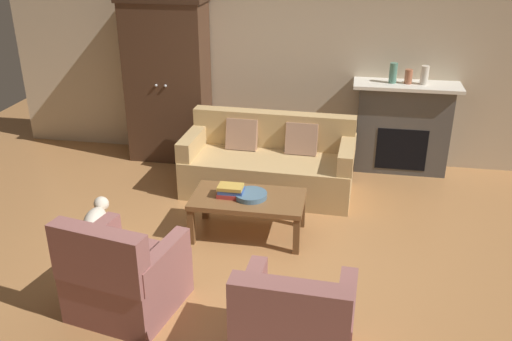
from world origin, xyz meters
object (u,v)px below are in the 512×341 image
at_px(armchair_near_right, 294,331).
at_px(dog, 96,220).
at_px(couch, 269,165).
at_px(fireplace, 403,127).
at_px(fruit_bowl, 251,195).
at_px(book_stack, 231,191).
at_px(mantel_vase_jade, 393,73).
at_px(armoire, 168,80).
at_px(mantel_vase_terracotta, 408,77).
at_px(mantel_vase_cream, 425,75).
at_px(coffee_table, 248,202).
at_px(armchair_near_left, 124,277).

xyz_separation_m(armchair_near_right, dog, (-2.07, 1.33, -0.07)).
xyz_separation_m(couch, dog, (-1.46, -1.45, -0.07)).
distance_m(fireplace, couch, 1.77).
bearing_deg(dog, fruit_bowl, 15.19).
distance_m(book_stack, armchair_near_right, 1.91).
height_order(fireplace, fruit_bowl, fireplace).
relative_size(fruit_bowl, armchair_near_right, 0.36).
relative_size(mantel_vase_jade, dog, 0.42).
bearing_deg(couch, fruit_bowl, -90.74).
relative_size(armoire, armchair_near_right, 2.34).
xyz_separation_m(couch, mantel_vase_terracotta, (1.52, 0.85, 0.89)).
xyz_separation_m(fruit_bowl, dog, (-1.45, -0.39, -0.20)).
height_order(mantel_vase_jade, mantel_vase_terracotta, mantel_vase_jade).
xyz_separation_m(mantel_vase_cream, armchair_near_right, (-1.09, -3.63, -0.91)).
distance_m(coffee_table, armchair_near_right, 1.85).
bearing_deg(book_stack, mantel_vase_jade, 50.89).
relative_size(fireplace, mantel_vase_terracotta, 7.44).
xyz_separation_m(armoire, mantel_vase_terracotta, (2.95, 0.06, 0.17)).
bearing_deg(fruit_bowl, armchair_near_left, -119.99).
bearing_deg(fireplace, mantel_vase_jade, -174.31).
xyz_separation_m(mantel_vase_jade, mantel_vase_cream, (0.36, 0.00, -0.01)).
relative_size(book_stack, dog, 0.44).
relative_size(armchair_near_left, armchair_near_right, 1.03).
height_order(couch, dog, couch).
bearing_deg(mantel_vase_cream, coffee_table, -132.62).
bearing_deg(armoire, coffee_table, -52.98).
xyz_separation_m(book_stack, armchair_near_left, (-0.57, -1.32, -0.16)).
height_order(fruit_bowl, mantel_vase_terracotta, mantel_vase_terracotta).
bearing_deg(couch, book_stack, -101.15).
xyz_separation_m(fireplace, couch, (-1.52, -0.87, -0.25)).
xyz_separation_m(armoire, book_stack, (1.22, -1.85, -0.56)).
relative_size(mantel_vase_jade, mantel_vase_terracotta, 1.41).
bearing_deg(armoire, mantel_vase_jade, 1.24).
height_order(coffee_table, armchair_near_right, armchair_near_right).
bearing_deg(fireplace, armoire, -178.49).
relative_size(fruit_bowl, armchair_near_left, 0.35).
bearing_deg(book_stack, mantel_vase_terracotta, 47.79).
bearing_deg(mantel_vase_terracotta, couch, -150.91).
relative_size(couch, coffee_table, 1.77).
bearing_deg(coffee_table, mantel_vase_terracotta, 50.47).
relative_size(book_stack, armchair_near_right, 0.29).
distance_m(fruit_bowl, book_stack, 0.20).
distance_m(fruit_bowl, mantel_vase_jade, 2.47).
relative_size(couch, armchair_near_left, 2.15).
height_order(fruit_bowl, armchair_near_right, armchair_near_right).
xyz_separation_m(mantel_vase_jade, armchair_near_right, (-0.73, -3.63, -0.92)).
bearing_deg(mantel_vase_cream, book_stack, -135.04).
bearing_deg(armchair_near_left, armoire, 101.50).
xyz_separation_m(coffee_table, mantel_vase_terracotta, (1.57, 1.90, 0.84)).
distance_m(fireplace, book_stack, 2.60).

